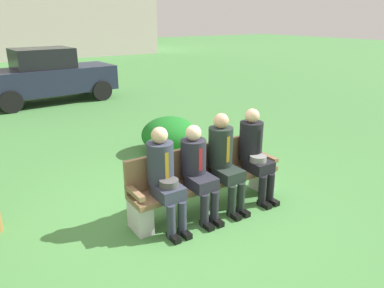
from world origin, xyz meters
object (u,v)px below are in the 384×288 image
object	(u,v)px
seated_man_rightmost	(254,150)
shrub_near_bench	(169,134)
seated_man_centerright	(224,157)
park_bench	(205,179)
parked_car_far	(49,76)
seated_man_centerleft	(197,167)
seated_man_leftmost	(164,174)

from	to	relation	value
seated_man_rightmost	shrub_near_bench	bearing A→B (deg)	91.46
seated_man_centerright	shrub_near_bench	size ratio (longest dim) A/B	1.21
park_bench	parked_car_far	bearing A→B (deg)	91.19
seated_man_rightmost	parked_car_far	world-z (taller)	parked_car_far
seated_man_centerright	parked_car_far	world-z (taller)	parked_car_far
shrub_near_bench	parked_car_far	world-z (taller)	parked_car_far
seated_man_centerleft	seated_man_centerright	world-z (taller)	seated_man_centerright
park_bench	shrub_near_bench	distance (m)	2.39
park_bench	seated_man_rightmost	world-z (taller)	seated_man_rightmost
park_bench	seated_man_rightmost	xyz separation A→B (m)	(0.78, -0.13, 0.31)
seated_man_rightmost	shrub_near_bench	size ratio (longest dim) A/B	1.20
park_bench	seated_man_leftmost	size ratio (longest dim) A/B	1.74
seated_man_leftmost	seated_man_centerright	world-z (taller)	seated_man_centerright
seated_man_leftmost	shrub_near_bench	xyz separation A→B (m)	(1.45, 2.41, -0.38)
seated_man_leftmost	parked_car_far	world-z (taller)	parked_car_far
seated_man_leftmost	park_bench	bearing A→B (deg)	10.38
seated_man_leftmost	seated_man_centerleft	bearing A→B (deg)	-0.00
seated_man_centerright	park_bench	bearing A→B (deg)	150.98
seated_man_centerleft	parked_car_far	world-z (taller)	parked_car_far
seated_man_centerleft	shrub_near_bench	world-z (taller)	seated_man_centerleft
seated_man_leftmost	parked_car_far	distance (m)	8.40
seated_man_centerleft	seated_man_centerright	size ratio (longest dim) A/B	0.93
seated_man_leftmost	seated_man_centerleft	distance (m)	0.50
seated_man_centerright	seated_man_rightmost	xyz separation A→B (m)	(0.56, -0.01, -0.01)
park_bench	seated_man_centerleft	bearing A→B (deg)	-149.81
park_bench	seated_man_leftmost	world-z (taller)	seated_man_leftmost
seated_man_leftmost	shrub_near_bench	size ratio (longest dim) A/B	1.17
parked_car_far	park_bench	bearing A→B (deg)	-88.81
park_bench	parked_car_far	distance (m)	8.26
seated_man_centerright	seated_man_rightmost	distance (m)	0.56
park_bench	seated_man_leftmost	bearing A→B (deg)	-169.62
seated_man_centerright	seated_man_rightmost	bearing A→B (deg)	-0.68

